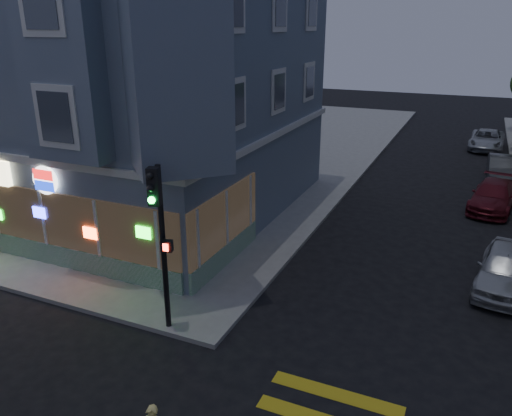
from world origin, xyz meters
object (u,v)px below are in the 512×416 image
Objects in this scene: parked_car_d at (487,140)px; parked_car_b at (502,169)px; traffic_signal at (159,223)px; parked_car_a at (506,269)px; parked_car_c at (493,196)px.

parked_car_b is at bearing -81.38° from parked_car_d.
parked_car_d is 29.50m from traffic_signal.
parked_car_c is (-0.35, 8.23, -0.06)m from parked_car_a.
parked_car_a is at bearing -79.80° from parked_car_c.
parked_car_a is 0.88× the size of parked_car_d.
traffic_signal reaches higher than parked_car_c.
parked_car_a is 0.87× the size of traffic_signal.
parked_car_a is 0.99× the size of parked_car_b.
traffic_signal is (-8.53, -15.00, 2.76)m from parked_car_c.
parked_car_b is 8.06m from parked_car_d.
parked_car_b is 5.22m from parked_car_c.
parked_car_a reaches higher than parked_car_d.
parked_car_b is (0.12, 13.43, -0.02)m from parked_car_a.
parked_car_a is at bearing -85.44° from parked_car_d.
traffic_signal is (-8.89, -6.77, 2.69)m from parked_car_a.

